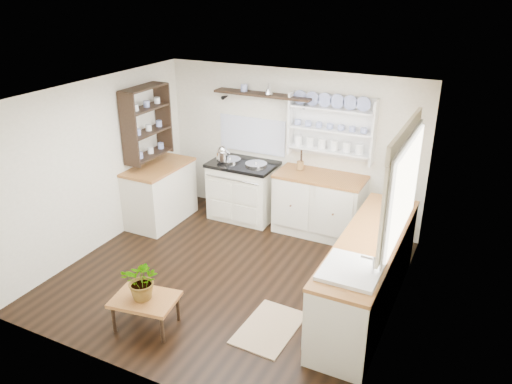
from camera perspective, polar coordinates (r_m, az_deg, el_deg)
floor at (r=6.42m, az=-2.99°, el=-9.46°), size 4.00×3.80×0.01m
wall_back at (r=7.48m, az=3.93°, el=5.19°), size 4.00×0.02×2.30m
wall_right at (r=5.28m, az=16.13°, el=-3.83°), size 0.02×3.80×2.30m
wall_left at (r=7.02m, az=-17.62°, el=2.87°), size 0.02×3.80×2.30m
ceiling at (r=5.53m, az=-3.49°, el=11.01°), size 4.00×3.80×0.01m
window at (r=5.25m, az=16.41°, el=0.99°), size 0.08×1.55×1.22m
aga_cooker at (r=7.70m, az=-1.48°, el=0.26°), size 1.01×0.70×0.93m
back_cabinets at (r=7.28m, az=7.24°, el=-1.32°), size 1.27×0.63×0.90m
right_cabinets at (r=5.74m, az=12.61°, el=-8.98°), size 0.62×2.43×0.90m
belfast_sink at (r=4.94m, az=10.73°, el=-9.92°), size 0.55×0.60×0.45m
left_cabinets at (r=7.72m, az=-10.88°, el=-0.10°), size 0.62×1.13×0.90m
plate_rack at (r=7.12m, az=8.78°, el=7.44°), size 1.20×0.22×0.90m
high_shelf at (r=7.33m, az=0.78°, el=11.01°), size 1.50×0.29×0.16m
left_shelving at (r=7.44m, az=-12.39°, el=7.81°), size 0.28×0.80×1.05m
kettle at (r=7.51m, az=-3.84°, el=4.42°), size 0.19×0.19×0.23m
utensil_crock at (r=7.26m, az=5.08°, el=3.06°), size 0.10×0.10×0.12m
center_table at (r=5.54m, az=-12.55°, el=-12.11°), size 0.73×0.58×0.36m
potted_plant at (r=5.39m, az=-12.80°, el=-9.78°), size 0.47×0.43×0.45m
floor_rug at (r=5.56m, az=1.52°, el=-15.26°), size 0.58×0.87×0.02m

